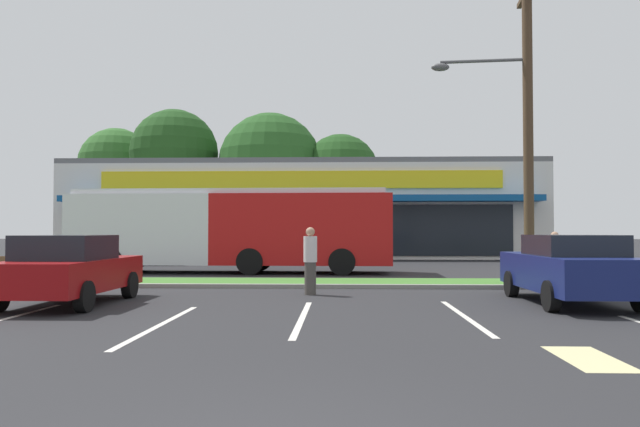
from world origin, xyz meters
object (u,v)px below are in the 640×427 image
(utility_pole, at_px, (523,117))
(car_0, at_px, (133,249))
(city_bus, at_px, (232,228))
(pedestrian_near_bench, at_px, (555,261))
(pedestrian_by_pole, at_px, (310,261))
(car_3, at_px, (69,269))
(car_2, at_px, (570,268))

(utility_pole, relative_size, car_0, 1.99)
(city_bus, relative_size, pedestrian_near_bench, 7.75)
(pedestrian_by_pole, bearing_deg, city_bus, -98.84)
(city_bus, xyz_separation_m, car_3, (-1.74, -10.31, -0.98))
(city_bus, height_order, pedestrian_near_bench, city_bus)
(car_2, height_order, pedestrian_near_bench, pedestrian_near_bench)
(car_0, bearing_deg, car_3, 104.60)
(city_bus, bearing_deg, car_2, 135.45)
(car_0, bearing_deg, pedestrian_by_pole, 124.50)
(utility_pole, height_order, car_2, utility_pole)
(car_3, height_order, pedestrian_by_pole, pedestrian_by_pole)
(car_0, bearing_deg, utility_pole, 145.40)
(car_2, bearing_deg, car_0, 44.89)
(car_0, xyz_separation_m, pedestrian_near_bench, (16.10, -12.32, 0.06))
(car_0, relative_size, car_3, 1.13)
(pedestrian_near_bench, distance_m, pedestrian_by_pole, 6.83)
(utility_pole, bearing_deg, city_bus, 152.11)
(car_3, bearing_deg, city_bus, -9.60)
(utility_pole, relative_size, car_2, 2.06)
(car_2, xyz_separation_m, pedestrian_by_pole, (-5.94, 1.72, 0.07))
(pedestrian_by_pole, bearing_deg, car_2, 131.44)
(utility_pole, bearing_deg, car_2, -94.44)
(utility_pole, height_order, pedestrian_near_bench, utility_pole)
(utility_pole, height_order, pedestrian_by_pole, utility_pole)
(car_3, bearing_deg, car_0, 14.60)
(utility_pole, xyz_separation_m, car_3, (-11.56, -5.11, -4.31))
(car_2, relative_size, pedestrian_by_pole, 2.66)
(car_0, height_order, car_2, car_2)
(car_0, bearing_deg, pedestrian_near_bench, 142.57)
(city_bus, xyz_separation_m, car_0, (-5.90, 5.64, -1.02))
(car_0, distance_m, pedestrian_near_bench, 20.28)
(car_0, height_order, pedestrian_by_pole, pedestrian_by_pole)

